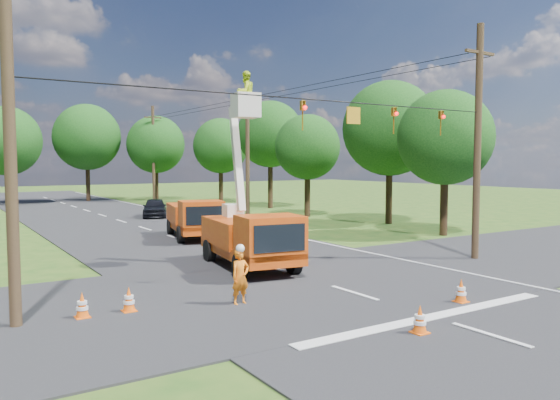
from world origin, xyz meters
TOP-DOWN VIEW (x-y plane):
  - ground at (0.00, 20.00)m, footprint 140.00×140.00m
  - road_main at (0.00, 20.00)m, footprint 12.00×100.00m
  - road_cross at (0.00, 2.00)m, footprint 56.00×10.00m
  - stop_bar at (0.00, -3.20)m, footprint 9.00×0.45m
  - edge_line at (5.60, 20.00)m, footprint 0.12×90.00m
  - bucket_truck at (-0.67, 5.48)m, footprint 3.17×6.34m
  - second_truck at (0.91, 14.42)m, footprint 3.45×6.20m
  - ground_worker at (-3.65, 0.83)m, footprint 0.65×0.47m
  - distant_car at (3.11, 26.83)m, footprint 3.14×4.60m
  - traffic_cone_0 at (-1.30, -3.95)m, footprint 0.38×0.38m
  - traffic_cone_1 at (1.97, -2.55)m, footprint 0.38×0.38m
  - traffic_cone_2 at (1.36, 6.94)m, footprint 0.38×0.38m
  - traffic_cone_3 at (2.53, 11.31)m, footprint 0.38×0.38m
  - traffic_cone_4 at (-6.66, 1.79)m, footprint 0.38×0.38m
  - traffic_cone_5 at (-7.90, 1.86)m, footprint 0.38×0.38m
  - traffic_cone_7 at (4.01, 15.39)m, footprint 0.38×0.38m
  - pole_right_near at (8.50, 2.00)m, footprint 1.80×0.30m
  - pole_right_mid at (8.50, 22.00)m, footprint 1.80×0.30m
  - pole_right_far at (8.50, 42.00)m, footprint 1.80×0.30m
  - pole_left at (-9.50, 2.00)m, footprint 0.30×0.30m
  - signal_span at (2.23, 1.99)m, footprint 18.00×0.29m
  - tree_right_a at (13.50, 8.00)m, footprint 5.40×5.40m
  - tree_right_b at (15.00, 14.00)m, footprint 6.40×6.40m
  - tree_right_c at (13.20, 21.00)m, footprint 5.00×5.00m
  - tree_right_d at (14.80, 29.00)m, footprint 6.00×6.00m
  - tree_right_e at (13.80, 37.00)m, footprint 5.60×5.60m
  - tree_far_a at (-5.00, 45.00)m, footprint 6.60×6.60m
  - tree_far_b at (3.00, 47.00)m, footprint 7.00×7.00m
  - tree_far_c at (9.50, 44.00)m, footprint 6.20×6.20m

SIDE VIEW (x-z plane):
  - ground at x=0.00m, z-range 0.00..0.00m
  - road_main at x=0.00m, z-range -0.03..0.03m
  - road_cross at x=0.00m, z-range -0.04..0.04m
  - stop_bar at x=0.00m, z-range -0.01..0.01m
  - edge_line at x=5.60m, z-range -0.01..0.01m
  - traffic_cone_0 at x=-1.30m, z-range 0.00..0.71m
  - traffic_cone_1 at x=1.97m, z-range 0.00..0.71m
  - traffic_cone_2 at x=1.36m, z-range 0.00..0.71m
  - traffic_cone_3 at x=2.53m, z-range 0.00..0.71m
  - traffic_cone_4 at x=-6.66m, z-range 0.00..0.71m
  - traffic_cone_5 at x=-7.90m, z-range 0.00..0.71m
  - traffic_cone_7 at x=4.01m, z-range 0.00..0.71m
  - distant_car at x=3.11m, z-range 0.00..1.46m
  - ground_worker at x=-3.65m, z-range 0.00..1.65m
  - second_truck at x=0.91m, z-range 0.04..2.24m
  - bucket_truck at x=-0.67m, z-range -2.24..5.52m
  - pole_left at x=-9.50m, z-range 0.00..9.00m
  - pole_right_near at x=8.50m, z-range 0.11..10.11m
  - pole_right_mid at x=8.50m, z-range 0.11..10.11m
  - pole_right_far at x=8.50m, z-range 0.11..10.11m
  - tree_right_c at x=13.20m, z-range 1.40..9.23m
  - tree_right_a at x=13.50m, z-range 1.42..9.70m
  - tree_right_e at x=13.80m, z-range 1.50..10.12m
  - signal_span at x=2.23m, z-range 5.34..6.41m
  - tree_far_c at x=9.50m, z-range 1.47..10.65m
  - tree_far_a at x=-5.00m, z-range 1.44..10.94m
  - tree_right_b at x=15.00m, z-range 1.61..11.26m
  - tree_right_d at x=14.80m, z-range 1.83..11.53m
  - tree_far_b at x=3.00m, z-range 1.65..11.97m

